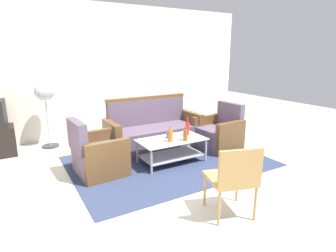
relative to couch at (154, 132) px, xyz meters
The scene contains 13 objects.
ground_plane 1.55m from the couch, 93.12° to the right, with size 14.00×14.00×0.00m, color beige.
wall_back 1.89m from the couch, 93.07° to the left, with size 6.52×0.12×2.80m.
rug 0.80m from the couch, 97.51° to the right, with size 3.16×2.26×0.01m, color #2D3856.
couch is the anchor object (origin of this frame).
armchair_left 1.41m from the couch, 153.94° to the right, with size 0.74×0.80×0.85m.
armchair_right 1.25m from the couch, 30.90° to the right, with size 0.74×0.80×0.85m.
coffee_table 0.81m from the couch, 95.64° to the right, with size 1.10×0.60×0.40m.
bottle_brown 1.00m from the couch, 85.88° to the right, with size 0.08×0.08×0.25m.
bottle_red 0.82m from the couch, 70.00° to the right, with size 0.07×0.07×0.31m.
bottle_orange 0.94m from the couch, 100.35° to the right, with size 0.08×0.08×0.26m.
cup 0.76m from the couch, 97.53° to the right, with size 0.08×0.08×0.10m, color #2659A5.
pedestal_fan 2.14m from the couch, 147.69° to the left, with size 0.36×0.36×1.27m.
wicker_chair 2.53m from the couch, 97.21° to the right, with size 0.60×0.60×0.84m.
Camera 1 is at (-2.23, -3.00, 1.78)m, focal length 29.60 mm.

